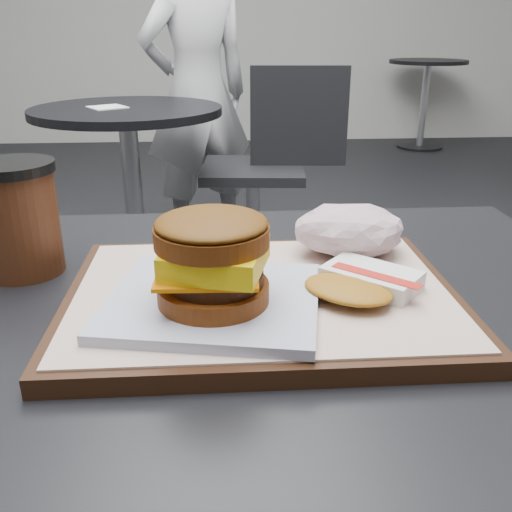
% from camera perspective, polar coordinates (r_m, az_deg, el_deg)
% --- Properties ---
extents(customer_table, '(0.80, 0.60, 0.77)m').
position_cam_1_polar(customer_table, '(0.68, -1.15, -18.65)').
color(customer_table, '#A5A5AA').
rests_on(customer_table, ground).
extents(serving_tray, '(0.38, 0.28, 0.02)m').
position_cam_1_polar(serving_tray, '(0.56, 0.58, -4.24)').
color(serving_tray, black).
rests_on(serving_tray, customer_table).
extents(breakfast_sandwich, '(0.22, 0.20, 0.09)m').
position_cam_1_polar(breakfast_sandwich, '(0.51, -4.30, -1.35)').
color(breakfast_sandwich, silver).
rests_on(breakfast_sandwich, serving_tray).
extents(hash_brown, '(0.13, 0.13, 0.02)m').
position_cam_1_polar(hash_brown, '(0.56, 10.46, -2.66)').
color(hash_brown, white).
rests_on(hash_brown, serving_tray).
extents(crumpled_wrapper, '(0.12, 0.10, 0.05)m').
position_cam_1_polar(crumpled_wrapper, '(0.64, 9.34, 2.54)').
color(crumpled_wrapper, silver).
rests_on(crumpled_wrapper, serving_tray).
extents(coffee_cup, '(0.09, 0.09, 0.13)m').
position_cam_1_polar(coffee_cup, '(0.68, -22.72, 3.78)').
color(coffee_cup, '#401E0F').
rests_on(coffee_cup, customer_table).
extents(neighbor_table, '(0.70, 0.70, 0.75)m').
position_cam_1_polar(neighbor_table, '(2.24, -12.41, 9.29)').
color(neighbor_table, black).
rests_on(neighbor_table, ground).
extents(napkin, '(0.17, 0.17, 0.00)m').
position_cam_1_polar(napkin, '(2.20, -14.65, 14.20)').
color(napkin, white).
rests_on(napkin, neighbor_table).
extents(neighbor_chair, '(0.62, 0.45, 0.88)m').
position_cam_1_polar(neighbor_chair, '(2.42, 1.30, 9.76)').
color(neighbor_chair, '#B0B0B5').
rests_on(neighbor_chair, ground).
extents(patron, '(0.63, 0.53, 1.46)m').
position_cam_1_polar(patron, '(2.75, -5.89, 15.82)').
color(patron, silver).
rests_on(patron, ground).
extents(bg_table_far, '(0.66, 0.66, 0.75)m').
position_cam_1_polar(bg_table_far, '(5.36, 16.64, 16.28)').
color(bg_table_far, black).
rests_on(bg_table_far, ground).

